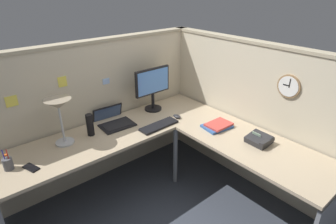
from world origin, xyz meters
The scene contains 18 objects.
ground_plane centered at (0.00, 0.00, 0.00)m, with size 6.80×6.80×0.00m, color #383D47.
cubicle_wall_back centered at (-0.36, 0.87, 0.79)m, with size 2.57×0.12×1.58m.
cubicle_wall_right centered at (0.87, -0.27, 0.79)m, with size 0.12×2.37×1.58m.
desk centered at (-0.15, -0.05, 0.63)m, with size 2.35×2.15×0.73m.
monitor centered at (0.23, 0.64, 1.02)m, with size 0.46×0.20×0.50m.
laptop centered at (-0.31, 0.65, 0.75)m, with size 0.36×0.40×0.22m.
keyboard centered at (0.01, 0.26, 0.74)m, with size 0.43×0.14×0.02m, color black.
computer_mouse centered at (0.29, 0.29, 0.75)m, with size 0.06×0.10×0.03m, color #232326.
desk_lamp_dome centered at (-0.86, 0.57, 1.09)m, with size 0.24×0.24×0.44m.
pen_cup centered at (-1.36, 0.47, 0.78)m, with size 0.08×0.08×0.18m.
cell_phone centered at (-1.22, 0.37, 0.73)m, with size 0.07×0.14×0.01m, color black.
thermos_flask centered at (-0.60, 0.56, 0.84)m, with size 0.07×0.07×0.22m, color black.
office_phone centered at (0.52, -0.60, 0.77)m, with size 0.20×0.21×0.11m.
book_stack centered at (0.47, -0.15, 0.75)m, with size 0.31×0.25×0.04m.
wall_clock centered at (0.82, -0.64, 1.24)m, with size 0.04×0.22×0.22m.
pinned_note_leftmost centered at (-0.25, 0.82, 1.14)m, with size 0.08×0.00×0.06m, color #99B7E5.
pinned_note_middle centered at (-1.17, 0.82, 1.16)m, with size 0.10×0.00×0.10m, color #EAD84C.
pinned_note_rightmost centered at (-0.71, 0.82, 1.24)m, with size 0.08×0.00×0.10m, color #EAD84C.
Camera 1 is at (-1.56, -1.76, 2.11)m, focal length 29.74 mm.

